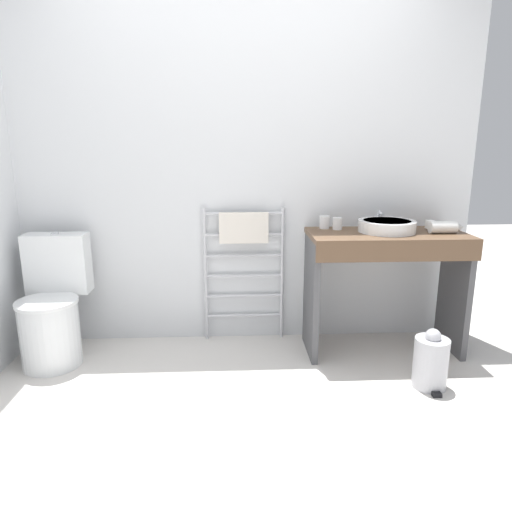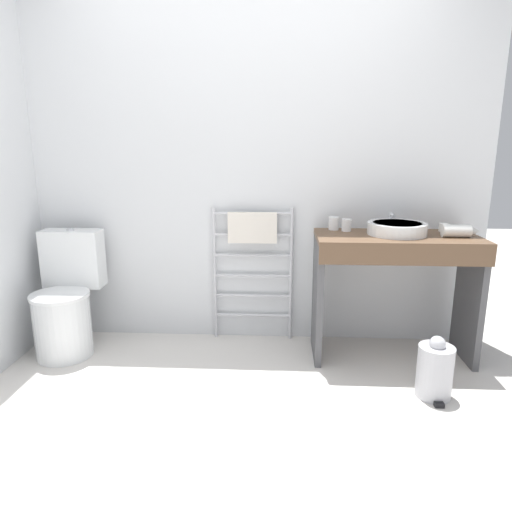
{
  "view_description": "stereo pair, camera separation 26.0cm",
  "coord_description": "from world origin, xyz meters",
  "views": [
    {
      "loc": [
        -0.04,
        -1.81,
        1.39
      ],
      "look_at": [
        0.08,
        0.71,
        0.77
      ],
      "focal_mm": 32.0,
      "sensor_mm": 36.0,
      "label": 1
    },
    {
      "loc": [
        0.22,
        -1.81,
        1.39
      ],
      "look_at": [
        0.08,
        0.71,
        0.77
      ],
      "focal_mm": 32.0,
      "sensor_mm": 36.0,
      "label": 2
    }
  ],
  "objects": [
    {
      "name": "towel_radiator",
      "position": [
        0.02,
        1.31,
        0.68
      ],
      "size": [
        0.57,
        0.06,
        0.96
      ],
      "color": "silver",
      "rests_on": "ground_plane"
    },
    {
      "name": "toilet",
      "position": [
        -1.22,
        1.03,
        0.34
      ],
      "size": [
        0.4,
        0.51,
        0.83
      ],
      "color": "white",
      "rests_on": "ground_plane"
    },
    {
      "name": "trash_bin",
      "position": [
        1.09,
        0.57,
        0.16
      ],
      "size": [
        0.2,
        0.23,
        0.36
      ],
      "color": "#B7B7BC",
      "rests_on": "ground_plane"
    },
    {
      "name": "hair_dryer",
      "position": [
        1.32,
        1.05,
        0.87
      ],
      "size": [
        0.23,
        0.18,
        0.08
      ],
      "color": "white",
      "rests_on": "vanity_counter"
    },
    {
      "name": "faucet",
      "position": [
        0.96,
        1.27,
        0.9
      ],
      "size": [
        0.02,
        0.1,
        0.11
      ],
      "color": "silver",
      "rests_on": "vanity_counter"
    },
    {
      "name": "sink_basin",
      "position": [
        0.96,
        1.1,
        0.87
      ],
      "size": [
        0.37,
        0.37,
        0.08
      ],
      "color": "white",
      "rests_on": "vanity_counter"
    },
    {
      "name": "cup_near_edge",
      "position": [
        0.65,
        1.2,
        0.87
      ],
      "size": [
        0.06,
        0.06,
        0.08
      ],
      "color": "white",
      "rests_on": "vanity_counter"
    },
    {
      "name": "vanity_counter",
      "position": [
        0.96,
        1.06,
        0.57
      ],
      "size": [
        1.02,
        0.49,
        0.83
      ],
      "color": "brown",
      "rests_on": "ground_plane"
    },
    {
      "name": "ground_plane",
      "position": [
        0.0,
        0.0,
        0.0
      ],
      "size": [
        12.0,
        12.0,
        0.0
      ],
      "primitive_type": "plane",
      "color": "silver"
    },
    {
      "name": "cup_near_wall",
      "position": [
        0.57,
        1.25,
        0.87
      ],
      "size": [
        0.07,
        0.07,
        0.09
      ],
      "color": "white",
      "rests_on": "vanity_counter"
    },
    {
      "name": "wall_back",
      "position": [
        0.0,
        1.41,
        1.25
      ],
      "size": [
        3.27,
        0.12,
        2.5
      ],
      "primitive_type": "cube",
      "color": "silver",
      "rests_on": "ground_plane"
    }
  ]
}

